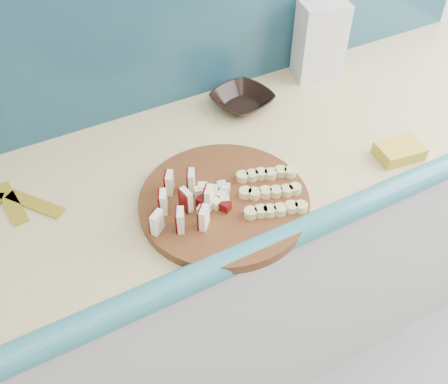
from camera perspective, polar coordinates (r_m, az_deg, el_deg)
kitchen_counter at (r=1.57m, az=-2.21°, el=-9.31°), size 2.20×0.63×0.91m
backsplash at (r=1.32m, az=-9.11°, el=18.68°), size 2.20×0.02×0.50m
cutting_board at (r=1.13m, az=0.00°, el=-1.16°), size 0.50×0.50×0.02m
apple_wedges at (r=1.07m, az=-4.82°, el=-1.21°), size 0.16×0.17×0.05m
apple_chunks at (r=1.11m, az=-1.26°, el=-0.48°), size 0.07×0.07×0.02m
banana_slices at (r=1.13m, az=5.34°, el=0.09°), size 0.18×0.18×0.02m
brown_bowl at (r=1.42m, az=2.09°, el=10.41°), size 0.20×0.20×0.04m
flour_bag at (r=1.54m, az=10.89°, el=16.65°), size 0.15×0.12×0.23m
sponge at (r=1.32m, az=19.39°, el=4.43°), size 0.12×0.09×0.03m
banana_peel at (r=1.22m, az=-23.12°, el=-1.69°), size 0.21×0.17×0.01m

